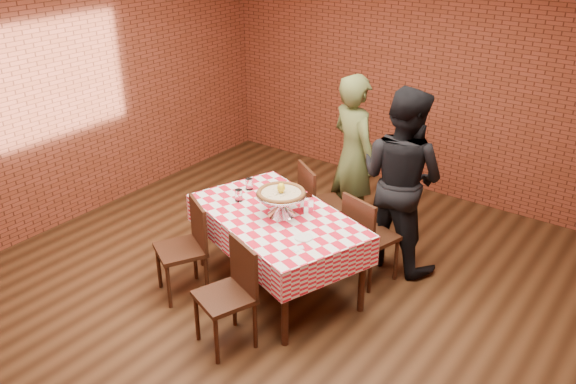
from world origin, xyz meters
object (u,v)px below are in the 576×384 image
object	(u,v)px
chair_far_left	(324,205)
chair_far_right	(371,237)
diner_olive	(354,157)
chair_near_left	(181,251)
table	(277,251)
diner_black	(401,179)
condiment_caddy	(307,203)
pizza_stand	(281,204)
chair_near_right	(224,298)
water_glass_left	(239,195)
pizza	(281,193)
water_glass_right	(249,184)

from	to	relation	value
chair_far_left	chair_far_right	world-z (taller)	chair_far_left
chair_far_right	diner_olive	bearing A→B (deg)	-32.61
chair_near_left	chair_far_right	xyz separation A→B (m)	(1.25, 1.22, 0.00)
table	chair_near_left	distance (m)	0.86
table	diner_black	xyz separation A→B (m)	(0.68, 1.05, 0.52)
chair_far_left	diner_black	bearing A→B (deg)	-135.27
condiment_caddy	chair_near_left	size ratio (longest dim) A/B	0.17
pizza_stand	chair_far_right	distance (m)	0.94
chair_far_left	chair_near_left	bearing A→B (deg)	103.48
table	condiment_caddy	bearing A→B (deg)	51.20
condiment_caddy	chair_near_right	bearing A→B (deg)	-52.68
diner_olive	pizza_stand	bearing A→B (deg)	116.01
pizza_stand	water_glass_left	world-z (taller)	pizza_stand
chair_near_right	diner_black	world-z (taller)	diner_black
chair_far_right	chair_near_right	bearing A→B (deg)	88.50
water_glass_left	chair_far_left	size ratio (longest dim) A/B	0.12
chair_far_left	water_glass_left	bearing A→B (deg)	102.01
chair_near_right	diner_olive	size ratio (longest dim) A/B	0.51
chair_near_right	chair_far_left	size ratio (longest dim) A/B	0.98
pizza	chair_near_right	distance (m)	1.06
water_glass_right	water_glass_left	bearing A→B (deg)	-72.00
diner_black	diner_olive	bearing A→B (deg)	-13.87
water_glass_left	pizza_stand	bearing A→B (deg)	2.22
water_glass_right	diner_olive	size ratio (longest dim) A/B	0.06
water_glass_right	chair_far_right	distance (m)	1.25
pizza_stand	chair_near_left	world-z (taller)	pizza_stand
chair_near_left	chair_far_right	bearing A→B (deg)	72.65
condiment_caddy	chair_near_right	distance (m)	1.17
condiment_caddy	diner_olive	bearing A→B (deg)	137.13
water_glass_left	chair_near_left	xyz separation A→B (m)	(-0.19, -0.59, -0.37)
pizza_stand	diner_black	bearing A→B (deg)	57.99
condiment_caddy	chair_far_right	bearing A→B (deg)	81.00
diner_olive	diner_black	size ratio (longest dim) A/B	0.97
pizza	chair_far_right	size ratio (longest dim) A/B	0.48
diner_black	pizza_stand	bearing A→B (deg)	65.68
chair_near_right	diner_black	xyz separation A→B (m)	(0.52, 1.93, 0.45)
table	chair_near_right	distance (m)	0.90
water_glass_left	chair_near_right	xyz separation A→B (m)	(0.60, -0.89, -0.37)
pizza	chair_near_right	xyz separation A→B (m)	(0.13, -0.91, -0.52)
water_glass_left	diner_olive	size ratio (longest dim) A/B	0.06
table	water_glass_left	size ratio (longest dim) A/B	14.45
water_glass_right	chair_far_right	xyz separation A→B (m)	(1.14, 0.38, -0.37)
chair_far_left	diner_olive	bearing A→B (deg)	-67.58
water_glass_left	diner_black	distance (m)	1.53
water_glass_left	chair_far_left	distance (m)	1.03
condiment_caddy	chair_near_left	world-z (taller)	condiment_caddy
chair_near_right	chair_far_left	distance (m)	1.80
water_glass_left	chair_near_right	bearing A→B (deg)	-56.06
water_glass_right	condiment_caddy	xyz separation A→B (m)	(0.69, -0.03, 0.02)
water_glass_left	water_glass_right	size ratio (longest dim) A/B	1.00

